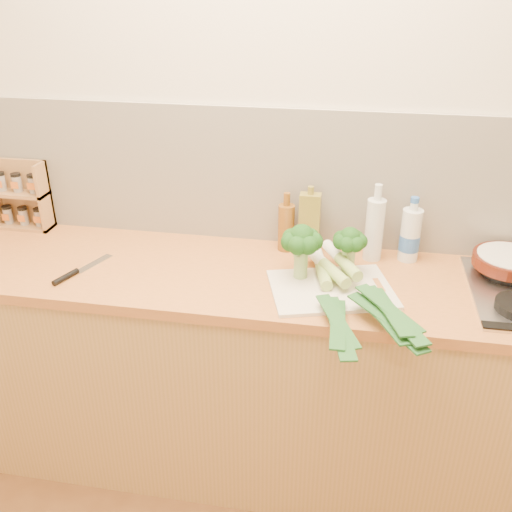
{
  "coord_description": "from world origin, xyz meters",
  "views": [
    {
      "loc": [
        0.3,
        -0.61,
        1.9
      ],
      "look_at": [
        -0.01,
        1.1,
        1.02
      ],
      "focal_mm": 40.0,
      "sensor_mm": 36.0,
      "label": 1
    }
  ],
  "objects_px": {
    "skillet": "(510,261)",
    "chefs_knife": "(73,274)",
    "chopping_board": "(331,289)",
    "spice_rack": "(22,198)"
  },
  "relations": [
    {
      "from": "skillet",
      "to": "chefs_knife",
      "type": "bearing_deg",
      "value": 179.11
    },
    {
      "from": "chopping_board",
      "to": "spice_rack",
      "type": "xyz_separation_m",
      "value": [
        -1.33,
        0.33,
        0.12
      ]
    },
    {
      "from": "chefs_knife",
      "to": "spice_rack",
      "type": "bearing_deg",
      "value": 156.72
    },
    {
      "from": "chopping_board",
      "to": "spice_rack",
      "type": "height_order",
      "value": "spice_rack"
    },
    {
      "from": "chopping_board",
      "to": "chefs_knife",
      "type": "height_order",
      "value": "chefs_knife"
    },
    {
      "from": "skillet",
      "to": "chopping_board",
      "type": "bearing_deg",
      "value": -171.22
    },
    {
      "from": "chopping_board",
      "to": "spice_rack",
      "type": "relative_size",
      "value": 1.41
    },
    {
      "from": "chefs_knife",
      "to": "skillet",
      "type": "relative_size",
      "value": 0.73
    },
    {
      "from": "skillet",
      "to": "spice_rack",
      "type": "xyz_separation_m",
      "value": [
        -1.96,
        0.1,
        0.07
      ]
    },
    {
      "from": "chopping_board",
      "to": "chefs_knife",
      "type": "distance_m",
      "value": 0.93
    }
  ]
}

